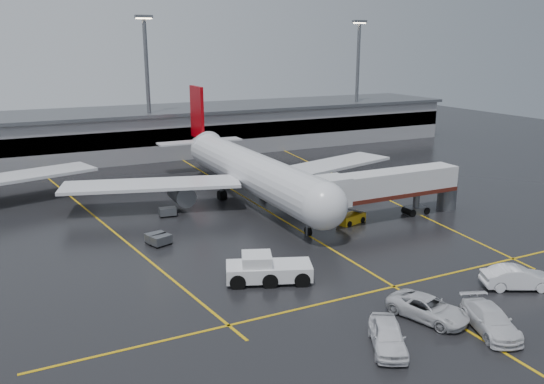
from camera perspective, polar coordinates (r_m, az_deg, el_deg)
name	(u,v)px	position (r m, az deg, el deg)	size (l,w,h in m)	color
ground	(279,218)	(66.95, 0.78, -2.72)	(220.00, 220.00, 0.00)	black
apron_line_centre	(279,218)	(66.95, 0.78, -2.71)	(0.25, 90.00, 0.02)	gold
apron_line_stop	(394,287)	(49.66, 12.55, -9.56)	(60.00, 0.25, 0.02)	gold
apron_line_left	(96,218)	(70.40, -17.76, -2.55)	(0.25, 70.00, 0.02)	gold
apron_line_right	(355,184)	(84.19, 8.63, 0.82)	(0.25, 70.00, 0.02)	gold
terminal	(168,130)	(109.86, -10.71, 6.31)	(122.00, 19.00, 8.60)	gray
light_mast_mid	(147,80)	(101.85, -12.82, 11.29)	(3.00, 1.20, 25.45)	#595B60
light_mast_right	(358,74)	(120.68, 8.87, 12.00)	(3.00, 1.20, 25.45)	#595B60
main_airliner	(247,169)	(74.33, -2.61, 2.42)	(48.80, 45.60, 14.10)	silver
jet_bridge	(390,187)	(67.25, 12.20, 0.50)	(19.90, 3.40, 6.05)	silver
pushback_tractor	(266,270)	(49.16, -0.58, -8.09)	(8.12, 5.57, 2.69)	silver
belt_loader	(351,218)	(65.63, 8.23, -2.73)	(3.88, 2.48, 2.29)	#CE9A0F
service_van_a	(428,308)	(44.56, 15.89, -11.54)	(2.89, 6.26, 1.74)	silver
service_van_b	(490,320)	(44.25, 21.73, -12.22)	(2.52, 6.20, 1.80)	silver
service_van_c	(517,278)	(52.30, 24.12, -8.12)	(2.08, 5.96, 1.96)	white
service_van_d	(388,336)	(39.96, 11.92, -14.39)	(2.23, 5.54, 1.89)	white
baggage_cart_a	(161,240)	(58.91, -11.44, -4.89)	(2.33, 1.91, 1.12)	#595B60
baggage_cart_b	(156,237)	(59.75, -11.99, -4.63)	(2.22, 1.67, 1.12)	#595B60
baggage_cart_c	(168,211)	(68.62, -10.77, -2.00)	(2.14, 1.52, 1.12)	#595B60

